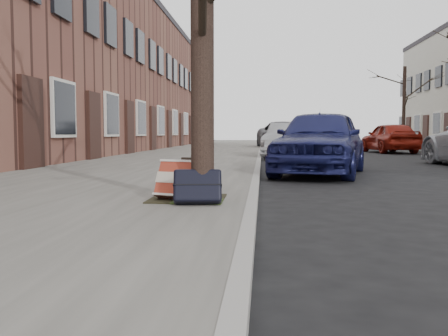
# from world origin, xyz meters

# --- Properties ---
(ground) EXTENTS (120.00, 120.00, 0.00)m
(ground) POSITION_xyz_m (0.00, 0.00, 0.00)
(ground) COLOR black
(ground) RESTS_ON ground
(near_sidewalk) EXTENTS (5.00, 70.00, 0.12)m
(near_sidewalk) POSITION_xyz_m (-3.70, 15.00, 0.06)
(near_sidewalk) COLOR slate
(near_sidewalk) RESTS_ON ground
(house_near) EXTENTS (6.80, 40.00, 7.00)m
(house_near) POSITION_xyz_m (-9.60, 16.00, 3.50)
(house_near) COLOR brown
(house_near) RESTS_ON ground
(dirt_patch) EXTENTS (0.85, 0.85, 0.02)m
(dirt_patch) POSITION_xyz_m (-2.00, 1.20, 0.13)
(dirt_patch) COLOR black
(dirt_patch) RESTS_ON near_sidewalk
(suitcase_red) EXTENTS (0.67, 0.51, 0.46)m
(suitcase_red) POSITION_xyz_m (-2.03, 1.06, 0.35)
(suitcase_red) COLOR maroon
(suitcase_red) RESTS_ON near_sidewalk
(suitcase_navy) EXTENTS (0.54, 0.36, 0.40)m
(suitcase_navy) POSITION_xyz_m (-1.82, 0.76, 0.32)
(suitcase_navy) COLOR black
(suitcase_navy) RESTS_ON near_sidewalk
(car_near_front) EXTENTS (2.64, 4.44, 1.42)m
(car_near_front) POSITION_xyz_m (0.09, 6.27, 0.71)
(car_near_front) COLOR #181B4F
(car_near_front) RESTS_ON ground
(car_near_mid) EXTENTS (2.02, 3.98, 1.25)m
(car_near_mid) POSITION_xyz_m (-0.22, 12.86, 0.62)
(car_near_mid) COLOR #A7AAAF
(car_near_mid) RESTS_ON ground
(car_near_back) EXTENTS (3.08, 5.76, 1.54)m
(car_near_back) POSITION_xyz_m (-0.02, 23.33, 0.77)
(car_near_back) COLOR #3C3C42
(car_near_back) RESTS_ON ground
(car_far_back) EXTENTS (2.10, 4.19, 1.37)m
(car_far_back) POSITION_xyz_m (4.56, 18.55, 0.68)
(car_far_back) COLOR maroon
(car_far_back) RESTS_ON ground
(tree_far_c) EXTENTS (0.21, 0.21, 4.70)m
(tree_far_c) POSITION_xyz_m (7.20, 26.01, 2.47)
(tree_far_c) COLOR black
(tree_far_c) RESTS_ON far_sidewalk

